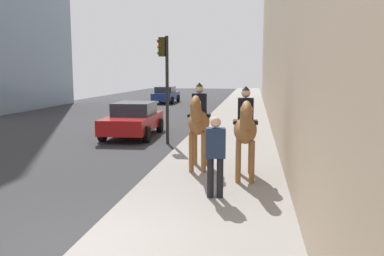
{
  "coord_description": "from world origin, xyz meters",
  "views": [
    {
      "loc": [
        -5.44,
        -2.67,
        2.74
      ],
      "look_at": [
        4.0,
        -1.22,
        1.4
      ],
      "focal_mm": 37.78,
      "sensor_mm": 36.0,
      "label": 1
    }
  ],
  "objects": [
    {
      "name": "mounted_horse_far",
      "position": [
        4.34,
        -2.48,
        1.37
      ],
      "size": [
        2.15,
        0.62,
        2.27
      ],
      "rotation": [
        0.0,
        0.0,
        3.18
      ],
      "color": "brown",
      "rests_on": "sidewalk_slab"
    },
    {
      "name": "traffic_light_near_curb",
      "position": [
        9.45,
        0.65,
        2.7
      ],
      "size": [
        0.2,
        0.44,
        4.04
      ],
      "color": "black",
      "rests_on": "ground"
    },
    {
      "name": "pedestrian_greeting",
      "position": [
        2.73,
        -1.9,
        1.1
      ],
      "size": [
        0.32,
        0.44,
        1.7
      ],
      "rotation": [
        0.0,
        0.0,
        0.16
      ],
      "color": "black",
      "rests_on": "sidewalk_slab"
    },
    {
      "name": "car_near_lane",
      "position": [
        29.17,
        4.97,
        0.74
      ],
      "size": [
        4.35,
        1.89,
        1.44
      ],
      "rotation": [
        0.0,
        0.0,
        0.0
      ],
      "color": "navy",
      "rests_on": "ground"
    },
    {
      "name": "car_mid_lane",
      "position": [
        10.96,
        2.36,
        0.74
      ],
      "size": [
        4.4,
        2.12,
        1.44
      ],
      "rotation": [
        0.0,
        0.0,
        3.18
      ],
      "color": "maroon",
      "rests_on": "ground"
    },
    {
      "name": "mounted_horse_near",
      "position": [
        5.19,
        -1.22,
        1.42
      ],
      "size": [
        2.15,
        0.62,
        2.33
      ],
      "rotation": [
        0.0,
        0.0,
        3.18
      ],
      "color": "brown",
      "rests_on": "sidewalk_slab"
    }
  ]
}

